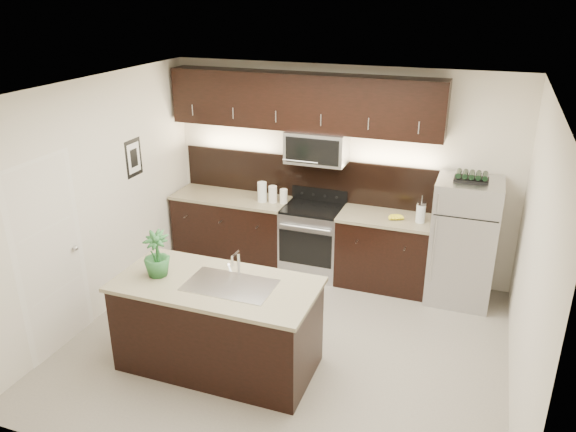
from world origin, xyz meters
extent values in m
plane|color=gray|center=(0.00, 0.00, 0.00)|extent=(4.50, 4.50, 0.00)
cube|color=silver|center=(0.00, 2.00, 1.35)|extent=(4.50, 0.02, 2.70)
cube|color=silver|center=(0.00, -2.00, 1.35)|extent=(4.50, 0.02, 2.70)
cube|color=silver|center=(-2.25, 0.00, 1.35)|extent=(0.02, 4.00, 2.70)
cube|color=silver|center=(2.25, 0.00, 1.35)|extent=(0.02, 4.00, 2.70)
cube|color=white|center=(0.00, 0.00, 2.70)|extent=(4.50, 4.00, 0.02)
cube|color=silver|center=(-2.23, -0.80, 1.01)|extent=(0.04, 0.80, 2.02)
sphere|color=silver|center=(-2.20, -0.48, 1.00)|extent=(0.06, 0.06, 0.06)
cube|color=black|center=(-2.24, 0.75, 1.65)|extent=(0.01, 0.32, 0.46)
cube|color=white|center=(-2.23, 0.75, 1.65)|extent=(0.00, 0.24, 0.36)
cube|color=black|center=(-1.42, 1.69, 0.45)|extent=(1.57, 0.62, 0.90)
cube|color=black|center=(0.71, 1.69, 0.45)|extent=(1.16, 0.62, 0.90)
cube|color=#B2B2B7|center=(-0.25, 1.69, 0.45)|extent=(0.76, 0.62, 0.90)
cube|color=black|center=(-0.25, 1.69, 0.92)|extent=(0.76, 0.60, 0.03)
cube|color=tan|center=(-1.42, 1.69, 0.92)|extent=(1.59, 0.65, 0.04)
cube|color=tan|center=(0.71, 1.69, 0.92)|extent=(1.18, 0.65, 0.04)
cube|color=black|center=(-0.46, 1.99, 1.22)|extent=(3.49, 0.02, 0.56)
cube|color=#B2B2B7|center=(-0.25, 1.80, 1.70)|extent=(0.76, 0.40, 0.40)
cube|color=black|center=(-0.46, 1.83, 2.25)|extent=(3.49, 0.33, 0.70)
cube|color=black|center=(-0.51, -0.55, 0.45)|extent=(1.90, 0.90, 0.90)
cube|color=tan|center=(-0.51, -0.55, 0.92)|extent=(1.96, 0.96, 0.04)
cube|color=silver|center=(-0.36, -0.55, 0.95)|extent=(0.84, 0.50, 0.01)
cylinder|color=silver|center=(-0.36, -0.34, 1.06)|extent=(0.03, 0.03, 0.24)
cylinder|color=silver|center=(-0.36, -0.41, 1.21)|extent=(0.02, 0.14, 0.02)
cylinder|color=silver|center=(-0.36, -0.48, 1.16)|extent=(0.02, 0.02, 0.10)
cube|color=#B2B2B7|center=(1.64, 1.63, 0.77)|extent=(0.74, 0.67, 1.53)
cube|color=black|center=(1.64, 1.63, 1.54)|extent=(0.38, 0.23, 0.03)
cylinder|color=black|center=(1.49, 1.63, 1.59)|extent=(0.06, 0.22, 0.06)
cylinder|color=black|center=(1.57, 1.63, 1.59)|extent=(0.06, 0.22, 0.06)
cylinder|color=black|center=(1.64, 1.63, 1.59)|extent=(0.06, 0.22, 0.06)
cylinder|color=black|center=(1.71, 1.63, 1.59)|extent=(0.06, 0.22, 0.06)
cylinder|color=black|center=(1.78, 1.63, 1.59)|extent=(0.06, 0.22, 0.06)
imported|color=#255D2B|center=(-1.11, -0.60, 1.17)|extent=(0.28, 0.28, 0.46)
cylinder|color=silver|center=(-0.94, 1.64, 1.07)|extent=(0.12, 0.12, 0.27)
cylinder|color=silver|center=(-0.80, 1.66, 1.05)|extent=(0.11, 0.11, 0.22)
cylinder|color=silver|center=(-0.65, 1.69, 1.03)|extent=(0.10, 0.10, 0.19)
cylinder|color=silver|center=(1.11, 1.64, 1.05)|extent=(0.11, 0.11, 0.22)
cylinder|color=silver|center=(1.11, 1.64, 1.17)|extent=(0.12, 0.12, 0.02)
cylinder|color=silver|center=(1.11, 1.64, 1.23)|extent=(0.01, 0.01, 0.09)
ellipsoid|color=yellow|center=(0.77, 1.61, 0.97)|extent=(0.24, 0.22, 0.06)
camera|label=1|loc=(1.75, -4.75, 3.55)|focal=35.00mm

